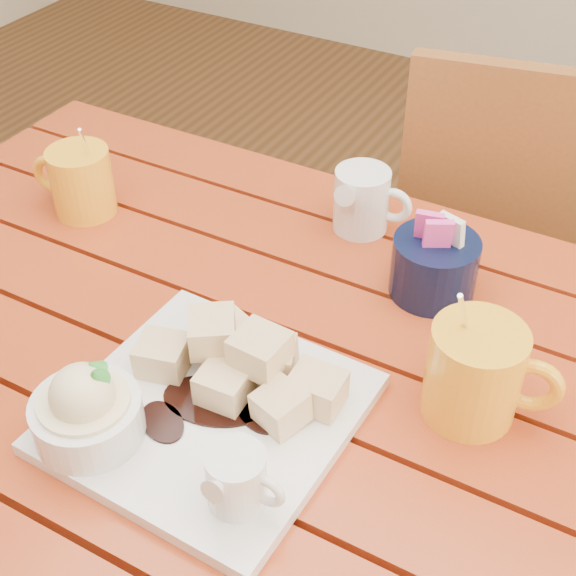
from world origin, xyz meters
The scene contains 7 objects.
table centered at (0.00, 0.00, 0.64)m, with size 1.20×0.79×0.75m.
dessert_plate centered at (0.00, -0.12, 0.78)m, with size 0.29×0.29×0.11m.
coffee_mug_left centered at (-0.36, 0.14, 0.80)m, with size 0.12×0.09×0.14m.
coffee_mug_right centered at (0.25, 0.04, 0.81)m, with size 0.14×0.10×0.16m.
cream_pitcher centered at (0.01, 0.29, 0.80)m, with size 0.11×0.09×0.09m.
sugar_caddy centered at (0.14, 0.21, 0.79)m, with size 0.11×0.11×0.12m.
chair_far centered at (0.18, 0.63, 0.52)m, with size 0.52×0.52×0.93m.
Camera 1 is at (0.37, -0.56, 1.39)m, focal length 50.00 mm.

